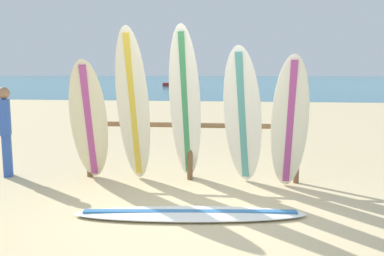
% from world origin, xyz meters
% --- Properties ---
extents(ground_plane, '(120.00, 120.00, 0.00)m').
position_xyz_m(ground_plane, '(0.00, 0.00, 0.00)').
color(ground_plane, '#D3BC8C').
extents(ocean_water, '(120.00, 80.00, 0.01)m').
position_xyz_m(ocean_water, '(0.00, 58.00, 0.00)').
color(ocean_water, teal).
rests_on(ocean_water, ground).
extents(surfboard_rack, '(3.47, 0.09, 1.04)m').
position_xyz_m(surfboard_rack, '(-0.21, 1.71, 0.70)').
color(surfboard_rack, brown).
rests_on(surfboard_rack, ground).
extents(surfboard_leaning_far_left, '(0.74, 1.05, 1.94)m').
position_xyz_m(surfboard_leaning_far_left, '(-1.71, 1.28, 0.97)').
color(surfboard_leaning_far_left, beige).
rests_on(surfboard_leaning_far_left, ground).
extents(surfboard_leaning_left, '(0.54, 0.93, 2.39)m').
position_xyz_m(surfboard_leaning_left, '(-1.02, 1.30, 1.20)').
color(surfboard_leaning_left, silver).
rests_on(surfboard_leaning_left, ground).
extents(surfboard_leaning_center_left, '(0.49, 1.21, 2.40)m').
position_xyz_m(surfboard_leaning_center_left, '(-0.24, 1.36, 1.20)').
color(surfboard_leaning_center_left, white).
rests_on(surfboard_leaning_center_left, ground).
extents(surfboard_leaning_center, '(0.72, 0.98, 2.12)m').
position_xyz_m(surfboard_leaning_center, '(0.62, 1.35, 1.06)').
color(surfboard_leaning_center, white).
rests_on(surfboard_leaning_center, ground).
extents(surfboard_leaning_center_right, '(0.56, 0.57, 2.00)m').
position_xyz_m(surfboard_leaning_center_right, '(1.31, 1.31, 1.00)').
color(surfboard_leaning_center_right, white).
rests_on(surfboard_leaning_center_right, ground).
extents(surfboard_lying_on_sand, '(2.87, 0.85, 0.08)m').
position_xyz_m(surfboard_lying_on_sand, '(-0.01, 0.02, 0.04)').
color(surfboard_lying_on_sand, white).
rests_on(surfboard_lying_on_sand, ground).
extents(beachgoer_standing, '(0.24, 0.28, 1.49)m').
position_xyz_m(beachgoer_standing, '(-3.26, 1.58, 0.82)').
color(beachgoer_standing, '#3359B2').
rests_on(beachgoer_standing, ground).
extents(small_boat_offshore, '(2.82, 0.79, 0.71)m').
position_xyz_m(small_boat_offshore, '(-5.84, 37.46, 0.26)').
color(small_boat_offshore, '#B22D28').
rests_on(small_boat_offshore, ocean_water).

